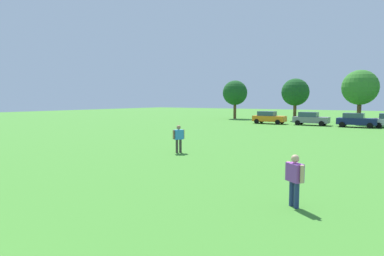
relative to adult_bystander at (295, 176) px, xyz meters
name	(u,v)px	position (x,y,z in m)	size (l,w,h in m)	color
ground_plane	(299,137)	(-5.14, 19.38, -0.96)	(160.00, 160.00, 0.00)	#42842D
adult_bystander	(295,176)	(0.00, 0.00, 0.00)	(0.65, 0.55, 1.62)	navy
bystander_near_trees	(179,136)	(-8.94, 6.45, 0.05)	(0.53, 0.74, 1.71)	#3F3833
parked_car_orange_0	(269,117)	(-12.95, 33.18, -0.11)	(4.30, 2.02, 1.68)	orange
parked_car_gray_1	(310,119)	(-7.53, 33.52, -0.11)	(4.30, 2.02, 1.68)	slate
parked_car_navy_2	(356,120)	(-2.24, 33.30, -0.11)	(4.30, 2.02, 1.68)	#141E4C
tree_far_left	(235,93)	(-22.04, 41.43, 3.45)	(4.20, 4.20, 6.54)	brown
tree_left	(295,92)	(-11.76, 41.33, 3.44)	(4.18, 4.18, 6.52)	brown
tree_center	(360,88)	(-2.56, 38.73, 3.89)	(4.61, 4.61, 7.19)	brown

